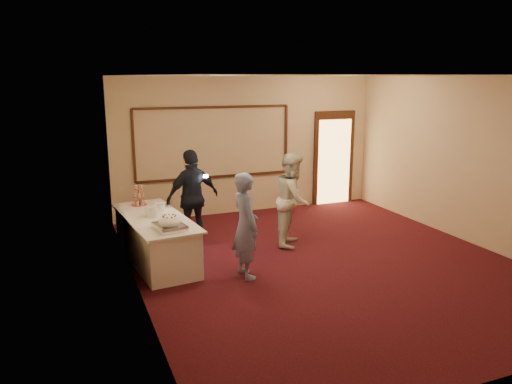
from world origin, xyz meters
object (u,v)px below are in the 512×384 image
Objects in this scene: buffet_table at (156,239)px; tart at (170,220)px; woman at (293,199)px; plate_stack_b at (159,207)px; pavlova_tray at (169,224)px; cupcake_stand at (139,197)px; plate_stack_a at (152,212)px; man at (246,225)px; guest at (193,197)px.

tart is (0.17, -0.37, 0.41)m from buffet_table.
plate_stack_b is at bearing 115.32° from woman.
cupcake_stand reaches higher than pavlova_tray.
cupcake_stand is 0.61m from plate_stack_b.
pavlova_tray is 0.42m from tart.
plate_stack_a is at bearing -121.63° from plate_stack_b.
man is at bearing -42.83° from plate_stack_a.
buffet_table is 1.48× the size of man.
pavlova_tray reaches higher than plate_stack_a.
pavlova_tray is 1.63m from cupcake_stand.
buffet_table is at bearing 122.36° from woman.
man is at bearing -18.12° from pavlova_tray.
tart reaches higher than buffet_table.
plate_stack_b reaches higher than buffet_table.
cupcake_stand is at bearing 104.46° from woman.
cupcake_stand is 1.52× the size of tart.
plate_stack_a is 1.09m from guest.
tart is at bearing 77.79° from pavlova_tray.
buffet_table is 0.91m from pavlova_tray.
plate_stack_a is 0.35m from plate_stack_b.
plate_stack_b is (0.05, 1.06, -0.01)m from pavlova_tray.
plate_stack_a is (-0.13, 0.76, -0.00)m from pavlova_tray.
plate_stack_a is 0.12× the size of guest.
pavlova_tray is 1.13m from man.
guest is (0.81, 0.66, 0.48)m from buffet_table.
plate_stack_b is at bearing -65.67° from cupcake_stand.
cupcake_stand is 1.25m from tart.
guest reaches higher than plate_stack_a.
plate_stack_a is at bearing -168.51° from buffet_table.
guest is at bearing 7.73° from man.
buffet_table is 1.67m from man.
buffet_table is at bearing -115.00° from plate_stack_b.
plate_stack_b is 1.74m from man.
cupcake_stand is 1.86× the size of plate_stack_a.
plate_stack_a is at bearing 122.60° from woman.
cupcake_stand is 2.73m from woman.
pavlova_tray is at bearing -84.09° from buffet_table.
plate_stack_a is at bearing -85.50° from cupcake_stand.
plate_stack_a is at bearing 99.61° from pavlova_tray.
buffet_table is 1.38× the size of guest.
guest is at bearing 28.99° from plate_stack_b.
plate_stack_b is at bearing 32.55° from man.
plate_stack_b is at bearing 15.38° from guest.
guest is (0.73, 1.43, 0.01)m from pavlova_tray.
pavlova_tray is at bearing -92.91° from plate_stack_b.
plate_stack_b is (0.25, -0.55, -0.06)m from cupcake_stand.
guest is (0.92, -0.18, -0.04)m from cupcake_stand.
pavlova_tray is 0.37× the size of man.
buffet_table is 2.51m from woman.
guest is at bearing -11.09° from cupcake_stand.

